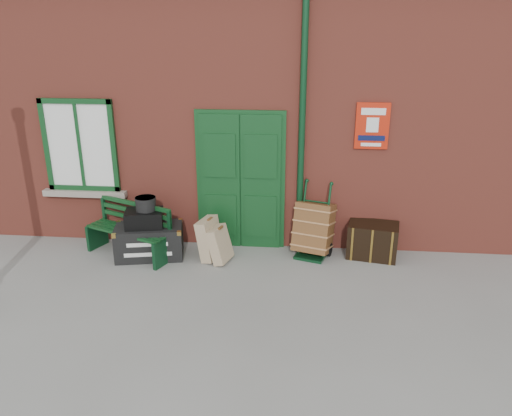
# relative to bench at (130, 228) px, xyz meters

# --- Properties ---
(ground) EXTENTS (80.00, 80.00, 0.00)m
(ground) POSITION_rel_bench_xyz_m (2.01, -0.97, -0.44)
(ground) COLOR gray
(ground) RESTS_ON ground
(station_building) EXTENTS (10.30, 4.30, 4.36)m
(station_building) POSITION_rel_bench_xyz_m (2.01, 2.52, 1.72)
(station_building) COLOR #A04333
(station_building) RESTS_ON ground
(bench) EXTENTS (1.48, 0.97, 0.88)m
(bench) POSITION_rel_bench_xyz_m (0.00, 0.00, 0.00)
(bench) COLOR #103D1A
(bench) RESTS_ON ground
(houdini_trunk) EXTENTS (1.13, 0.76, 0.52)m
(houdini_trunk) POSITION_rel_bench_xyz_m (0.31, -0.06, -0.18)
(houdini_trunk) COLOR black
(houdini_trunk) RESTS_ON ground
(strongbox) EXTENTS (0.64, 0.52, 0.26)m
(strongbox) POSITION_rel_bench_xyz_m (0.26, -0.06, 0.20)
(strongbox) COLOR black
(strongbox) RESTS_ON houdini_trunk
(hatbox) EXTENTS (0.37, 0.37, 0.21)m
(hatbox) POSITION_rel_bench_xyz_m (0.29, -0.03, 0.44)
(hatbox) COLOR black
(hatbox) RESTS_ON strongbox
(suitcase_back) EXTENTS (0.41, 0.52, 0.66)m
(suitcase_back) POSITION_rel_bench_xyz_m (1.27, -0.03, -0.11)
(suitcase_back) COLOR tan
(suitcase_back) RESTS_ON ground
(suitcase_front) EXTENTS (0.41, 0.48, 0.58)m
(suitcase_front) POSITION_rel_bench_xyz_m (1.45, -0.13, -0.16)
(suitcase_front) COLOR tan
(suitcase_front) RESTS_ON ground
(porter_trolley) EXTENTS (0.72, 0.75, 1.17)m
(porter_trolley) POSITION_rel_bench_xyz_m (2.90, 0.26, 0.01)
(porter_trolley) COLOR #0D341A
(porter_trolley) RESTS_ON ground
(dark_trunk) EXTENTS (0.84, 0.63, 0.55)m
(dark_trunk) POSITION_rel_bench_xyz_m (3.83, 0.28, -0.17)
(dark_trunk) COLOR black
(dark_trunk) RESTS_ON ground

